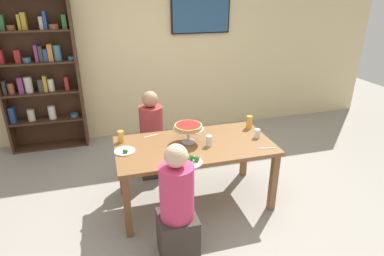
# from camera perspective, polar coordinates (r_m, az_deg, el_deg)

# --- Properties ---
(ground_plane) EXTENTS (12.00, 12.00, 0.00)m
(ground_plane) POSITION_cam_1_polar(r_m,az_deg,el_deg) (3.87, 0.41, -12.77)
(ground_plane) COLOR gray
(rear_partition) EXTENTS (8.00, 0.12, 2.80)m
(rear_partition) POSITION_cam_1_polar(r_m,az_deg,el_deg) (5.34, -6.31, 13.79)
(rear_partition) COLOR beige
(rear_partition) RESTS_ON ground_plane
(dining_table) EXTENTS (1.70, 0.88, 0.74)m
(dining_table) POSITION_cam_1_polar(r_m,az_deg,el_deg) (3.52, 0.44, -4.19)
(dining_table) COLOR brown
(dining_table) RESTS_ON ground_plane
(bookshelf) EXTENTS (1.10, 0.30, 2.21)m
(bookshelf) POSITION_cam_1_polar(r_m,az_deg,el_deg) (5.21, -25.68, 8.61)
(bookshelf) COLOR #422819
(bookshelf) RESTS_ON ground_plane
(television) EXTENTS (0.96, 0.05, 0.57)m
(television) POSITION_cam_1_polar(r_m,az_deg,el_deg) (5.35, 1.56, 19.56)
(television) COLOR black
(diner_far_left) EXTENTS (0.34, 0.34, 1.15)m
(diner_far_left) POSITION_cam_1_polar(r_m,az_deg,el_deg) (4.18, -7.11, -2.14)
(diner_far_left) COLOR #382D28
(diner_far_left) RESTS_ON ground_plane
(diner_near_left) EXTENTS (0.34, 0.34, 1.15)m
(diner_near_left) POSITION_cam_1_polar(r_m,az_deg,el_deg) (2.90, -2.64, -14.72)
(diner_near_left) COLOR #382D28
(diner_near_left) RESTS_ON ground_plane
(deep_dish_pizza_stand) EXTENTS (0.33, 0.33, 0.21)m
(deep_dish_pizza_stand) POSITION_cam_1_polar(r_m,az_deg,el_deg) (3.45, -0.66, 0.03)
(deep_dish_pizza_stand) COLOR silver
(deep_dish_pizza_stand) RESTS_ON dining_table
(salad_plate_near_diner) EXTENTS (0.25, 0.25, 0.07)m
(salad_plate_near_diner) POSITION_cam_1_polar(r_m,az_deg,el_deg) (3.12, -0.25, -5.86)
(salad_plate_near_diner) COLOR white
(salad_plate_near_diner) RESTS_ON dining_table
(salad_plate_far_diner) EXTENTS (0.21, 0.21, 0.05)m
(salad_plate_far_diner) POSITION_cam_1_polar(r_m,az_deg,el_deg) (3.38, -11.91, -4.06)
(salad_plate_far_diner) COLOR white
(salad_plate_far_diner) RESTS_ON dining_table
(beer_glass_amber_tall) EXTENTS (0.07, 0.07, 0.13)m
(beer_glass_amber_tall) POSITION_cam_1_polar(r_m,az_deg,el_deg) (3.59, -12.58, -1.50)
(beer_glass_amber_tall) COLOR gold
(beer_glass_amber_tall) RESTS_ON dining_table
(beer_glass_amber_short) EXTENTS (0.07, 0.07, 0.15)m
(beer_glass_amber_short) POSITION_cam_1_polar(r_m,az_deg,el_deg) (3.92, 10.18, 1.06)
(beer_glass_amber_short) COLOR gold
(beer_glass_amber_short) RESTS_ON dining_table
(water_glass_clear_near) EXTENTS (0.06, 0.06, 0.10)m
(water_glass_clear_near) POSITION_cam_1_polar(r_m,az_deg,el_deg) (3.69, 11.56, -0.95)
(water_glass_clear_near) COLOR white
(water_glass_clear_near) RESTS_ON dining_table
(water_glass_clear_far) EXTENTS (0.06, 0.06, 0.12)m
(water_glass_clear_far) POSITION_cam_1_polar(r_m,az_deg,el_deg) (3.43, 3.04, -2.29)
(water_glass_clear_far) COLOR white
(water_glass_clear_far) RESTS_ON dining_table
(cutlery_fork_near) EXTENTS (0.18, 0.05, 0.00)m
(cutlery_fork_near) POSITION_cam_1_polar(r_m,az_deg,el_deg) (3.48, 13.20, -3.53)
(cutlery_fork_near) COLOR silver
(cutlery_fork_near) RESTS_ON dining_table
(cutlery_knife_near) EXTENTS (0.18, 0.06, 0.00)m
(cutlery_knife_near) POSITION_cam_1_polar(r_m,az_deg,el_deg) (3.70, -7.35, -1.39)
(cutlery_knife_near) COLOR silver
(cutlery_knife_near) RESTS_ON dining_table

